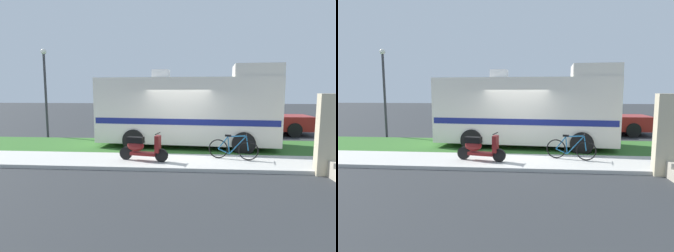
{
  "view_description": "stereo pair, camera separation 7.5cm",
  "coord_description": "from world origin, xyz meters",
  "views": [
    {
      "loc": [
        0.52,
        -10.79,
        2.53
      ],
      "look_at": [
        -0.37,
        0.3,
        1.1
      ],
      "focal_mm": 30.92,
      "sensor_mm": 36.0,
      "label": 1
    },
    {
      "loc": [
        0.59,
        -10.79,
        2.53
      ],
      "look_at": [
        -0.37,
        0.3,
        1.1
      ],
      "focal_mm": 30.92,
      "sensor_mm": 36.0,
      "label": 2
    }
  ],
  "objects": [
    {
      "name": "grass_strip",
      "position": [
        0.0,
        1.5,
        0.04
      ],
      "size": [
        24.0,
        3.4,
        0.08
      ],
      "color": "#336628",
      "rests_on": "ground"
    },
    {
      "name": "pickup_truck_near",
      "position": [
        3.85,
        5.7,
        0.99
      ],
      "size": [
        5.28,
        2.19,
        1.86
      ],
      "color": "maroon",
      "rests_on": "ground"
    },
    {
      "name": "scooter",
      "position": [
        -1.14,
        -1.33,
        0.58
      ],
      "size": [
        1.7,
        0.61,
        0.97
      ],
      "color": "black",
      "rests_on": "ground"
    },
    {
      "name": "street_lamp_post",
      "position": [
        -6.95,
        3.6,
        2.74
      ],
      "size": [
        0.28,
        0.28,
        4.55
      ],
      "color": "#333338",
      "rests_on": "ground"
    },
    {
      "name": "sidewalk",
      "position": [
        0.0,
        -1.2,
        0.06
      ],
      "size": [
        24.0,
        2.0,
        0.12
      ],
      "color": "beige",
      "rests_on": "ground"
    },
    {
      "name": "motorhome_rv",
      "position": [
        0.44,
        1.62,
        1.66
      ],
      "size": [
        7.63,
        2.97,
        3.49
      ],
      "color": "silver",
      "rests_on": "ground"
    },
    {
      "name": "ground_plane",
      "position": [
        0.0,
        0.0,
        0.0
      ],
      "size": [
        80.0,
        80.0,
        0.0
      ],
      "primitive_type": "plane",
      "color": "#2D3033"
    },
    {
      "name": "bottle_green",
      "position": [
        4.7,
        -1.05,
        0.25
      ],
      "size": [
        0.07,
        0.07,
        0.3
      ],
      "color": "navy",
      "rests_on": "ground"
    },
    {
      "name": "bicycle",
      "position": [
        1.97,
        -0.9,
        0.5
      ],
      "size": [
        1.65,
        0.57,
        0.89
      ],
      "color": "black",
      "rests_on": "ground"
    }
  ]
}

